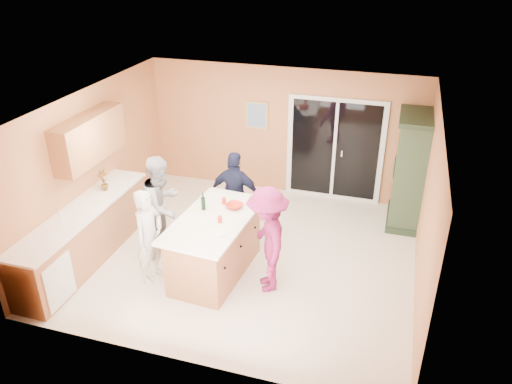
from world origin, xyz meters
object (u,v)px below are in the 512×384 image
(woman_grey, at_px, (162,205))
(woman_magenta, at_px, (267,240))
(kitchen_island, at_px, (215,248))
(woman_white, at_px, (149,236))
(woman_navy, at_px, (236,195))
(green_hutch, at_px, (409,172))

(woman_grey, xyz_separation_m, woman_magenta, (1.92, -0.48, -0.02))
(kitchen_island, distance_m, woman_grey, 1.18)
(kitchen_island, relative_size, woman_magenta, 1.17)
(woman_white, xyz_separation_m, woman_magenta, (1.76, 0.30, 0.07))
(woman_white, bearing_deg, woman_navy, -16.80)
(woman_white, bearing_deg, woman_grey, 22.76)
(woman_navy, xyz_separation_m, woman_magenta, (0.93, -1.27, 0.04))
(kitchen_island, height_order, woman_navy, woman_navy)
(woman_white, relative_size, woman_magenta, 0.91)
(green_hutch, height_order, woman_grey, green_hutch)
(woman_white, height_order, woman_grey, woman_grey)
(green_hutch, height_order, woman_navy, green_hutch)
(woman_magenta, bearing_deg, green_hutch, 119.46)
(woman_navy, bearing_deg, kitchen_island, 93.29)
(kitchen_island, bearing_deg, green_hutch, 46.65)
(kitchen_island, relative_size, woman_white, 1.29)
(kitchen_island, relative_size, green_hutch, 0.94)
(woman_magenta, bearing_deg, kitchen_island, -121.76)
(woman_white, xyz_separation_m, woman_grey, (-0.16, 0.78, 0.10))
(woman_grey, xyz_separation_m, woman_navy, (1.00, 0.79, -0.06))
(green_hutch, bearing_deg, woman_grey, -150.69)
(kitchen_island, height_order, woman_magenta, woman_magenta)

